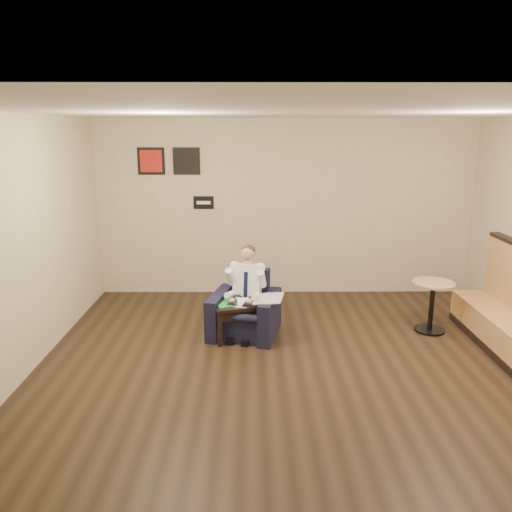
{
  "coord_description": "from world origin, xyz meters",
  "views": [
    {
      "loc": [
        -0.52,
        -4.91,
        2.64
      ],
      "look_at": [
        -0.48,
        1.2,
        1.08
      ],
      "focal_mm": 35.0,
      "sensor_mm": 36.0,
      "label": 1
    }
  ],
  "objects_px": {
    "armchair": "(244,305)",
    "green_folder": "(233,302)",
    "seated_man": "(242,297)",
    "side_table": "(235,319)",
    "coffee_mug": "(247,293)",
    "smartphone": "(236,297)",
    "cafe_table": "(432,307)"
  },
  "relations": [
    {
      "from": "armchair",
      "to": "green_folder",
      "type": "height_order",
      "value": "armchair"
    },
    {
      "from": "seated_man",
      "to": "side_table",
      "type": "xyz_separation_m",
      "value": [
        -0.09,
        0.03,
        -0.32
      ]
    },
    {
      "from": "seated_man",
      "to": "green_folder",
      "type": "bearing_deg",
      "value": -168.49
    },
    {
      "from": "coffee_mug",
      "to": "side_table",
      "type": "bearing_deg",
      "value": -131.45
    },
    {
      "from": "armchair",
      "to": "smartphone",
      "type": "xyz_separation_m",
      "value": [
        -0.11,
        0.11,
        0.08
      ]
    },
    {
      "from": "coffee_mug",
      "to": "cafe_table",
      "type": "bearing_deg",
      "value": -0.34
    },
    {
      "from": "seated_man",
      "to": "green_folder",
      "type": "xyz_separation_m",
      "value": [
        -0.12,
        0.0,
        -0.07
      ]
    },
    {
      "from": "armchair",
      "to": "smartphone",
      "type": "relative_size",
      "value": 5.63
    },
    {
      "from": "cafe_table",
      "to": "side_table",
      "type": "bearing_deg",
      "value": -176.54
    },
    {
      "from": "side_table",
      "to": "coffee_mug",
      "type": "bearing_deg",
      "value": 48.55
    },
    {
      "from": "smartphone",
      "to": "seated_man",
      "type": "bearing_deg",
      "value": -73.01
    },
    {
      "from": "seated_man",
      "to": "green_folder",
      "type": "height_order",
      "value": "seated_man"
    },
    {
      "from": "armchair",
      "to": "side_table",
      "type": "height_order",
      "value": "armchair"
    },
    {
      "from": "side_table",
      "to": "green_folder",
      "type": "relative_size",
      "value": 1.22
    },
    {
      "from": "smartphone",
      "to": "cafe_table",
      "type": "bearing_deg",
      "value": -5.31
    },
    {
      "from": "coffee_mug",
      "to": "cafe_table",
      "type": "height_order",
      "value": "cafe_table"
    },
    {
      "from": "green_folder",
      "to": "cafe_table",
      "type": "height_order",
      "value": "cafe_table"
    },
    {
      "from": "seated_man",
      "to": "green_folder",
      "type": "relative_size",
      "value": 2.32
    },
    {
      "from": "armchair",
      "to": "green_folder",
      "type": "bearing_deg",
      "value": -131.7
    },
    {
      "from": "coffee_mug",
      "to": "seated_man",
      "type": "bearing_deg",
      "value": -106.4
    },
    {
      "from": "armchair",
      "to": "side_table",
      "type": "xyz_separation_m",
      "value": [
        -0.12,
        -0.07,
        -0.17
      ]
    },
    {
      "from": "side_table",
      "to": "smartphone",
      "type": "relative_size",
      "value": 3.93
    },
    {
      "from": "coffee_mug",
      "to": "cafe_table",
      "type": "distance_m",
      "value": 2.46
    },
    {
      "from": "armchair",
      "to": "seated_man",
      "type": "bearing_deg",
      "value": -90.0
    },
    {
      "from": "armchair",
      "to": "cafe_table",
      "type": "bearing_deg",
      "value": 15.19
    },
    {
      "from": "seated_man",
      "to": "smartphone",
      "type": "height_order",
      "value": "seated_man"
    },
    {
      "from": "armchair",
      "to": "smartphone",
      "type": "height_order",
      "value": "armchair"
    },
    {
      "from": "coffee_mug",
      "to": "smartphone",
      "type": "distance_m",
      "value": 0.15
    },
    {
      "from": "side_table",
      "to": "coffee_mug",
      "type": "distance_m",
      "value": 0.37
    },
    {
      "from": "side_table",
      "to": "green_folder",
      "type": "bearing_deg",
      "value": -131.45
    },
    {
      "from": "green_folder",
      "to": "coffee_mug",
      "type": "distance_m",
      "value": 0.27
    },
    {
      "from": "seated_man",
      "to": "side_table",
      "type": "height_order",
      "value": "seated_man"
    }
  ]
}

